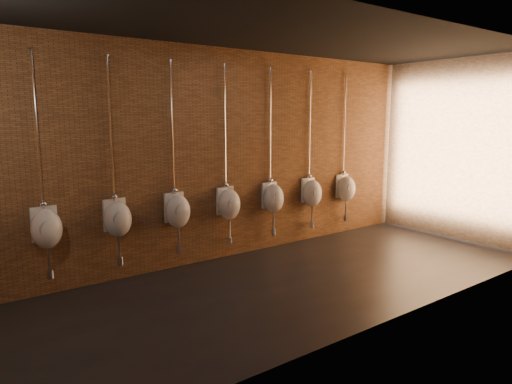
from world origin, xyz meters
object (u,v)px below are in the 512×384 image
urinal_4 (229,203)px  urinal_5 (273,197)px  urinal_1 (46,228)px  urinal_3 (177,210)px  urinal_2 (117,218)px  urinal_6 (312,192)px  urinal_7 (346,188)px

urinal_4 → urinal_5: same height
urinal_1 → urinal_3: 1.74m
urinal_5 → urinal_4: bearing=180.0°
urinal_2 → urinal_6: bearing=0.0°
urinal_4 → urinal_6: same height
urinal_4 → urinal_7: (2.61, 0.00, 0.00)m
urinal_2 → urinal_3: same height
urinal_4 → urinal_5: size_ratio=1.00×
urinal_1 → urinal_2: size_ratio=1.00×
urinal_3 → urinal_5: bearing=0.0°
urinal_7 → urinal_2: bearing=180.0°
urinal_2 → urinal_7: bearing=0.0°
urinal_1 → urinal_4: size_ratio=1.00×
urinal_4 → urinal_6: 1.74m
urinal_1 → urinal_4: 2.61m
urinal_2 → urinal_5: same height
urinal_1 → urinal_2: 0.87m
urinal_3 → urinal_4: same height
urinal_4 → urinal_6: size_ratio=1.00×
urinal_3 → urinal_7: same height
urinal_6 → urinal_7: (0.87, 0.00, 0.00)m
urinal_1 → urinal_6: bearing=0.0°
urinal_3 → urinal_5: (1.74, 0.00, 0.00)m
urinal_6 → urinal_7: 0.87m
urinal_1 → urinal_7: same height
urinal_5 → urinal_7: same height
urinal_5 → urinal_7: (1.74, 0.00, 0.00)m
urinal_2 → urinal_4: size_ratio=1.00×
urinal_5 → urinal_6: 0.87m
urinal_1 → urinal_3: size_ratio=1.00×
urinal_5 → urinal_7: size_ratio=1.00×
urinal_1 → urinal_7: bearing=0.0°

